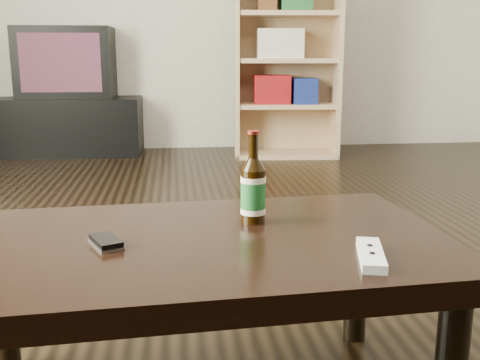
{
  "coord_description": "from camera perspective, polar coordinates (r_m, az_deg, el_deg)",
  "views": [
    {
      "loc": [
        -0.36,
        -1.72,
        0.77
      ],
      "look_at": [
        -0.21,
        -0.5,
        0.49
      ],
      "focal_mm": 42.0,
      "sensor_mm": 36.0,
      "label": 1
    }
  ],
  "objects": [
    {
      "name": "tv",
      "position": [
        4.63,
        -17.19,
        11.35
      ],
      "size": [
        0.73,
        0.47,
        0.54
      ],
      "rotation": [
        0.0,
        0.0,
        -0.04
      ],
      "color": "black",
      "rests_on": "tv_stand"
    },
    {
      "name": "remote",
      "position": [
        1.08,
        13.16,
        -7.41
      ],
      "size": [
        0.08,
        0.16,
        0.02
      ],
      "rotation": [
        0.0,
        0.0,
        -0.25
      ],
      "color": "silver",
      "rests_on": "coffee_table"
    },
    {
      "name": "bookshelf",
      "position": [
        4.34,
        4.61,
        12.39
      ],
      "size": [
        0.81,
        0.43,
        1.45
      ],
      "rotation": [
        0.0,
        0.0,
        -0.09
      ],
      "color": "tan",
      "rests_on": "floor"
    },
    {
      "name": "floor",
      "position": [
        1.92,
        4.6,
        -11.21
      ],
      "size": [
        5.0,
        6.0,
        0.01
      ],
      "primitive_type": "cube",
      "color": "black",
      "rests_on": "ground"
    },
    {
      "name": "phone",
      "position": [
        1.16,
        -13.46,
        -6.15
      ],
      "size": [
        0.08,
        0.1,
        0.02
      ],
      "rotation": [
        0.0,
        0.0,
        0.42
      ],
      "color": "#A6A6A8",
      "rests_on": "coffee_table"
    },
    {
      "name": "tv_stand",
      "position": [
        4.66,
        -16.8,
        5.34
      ],
      "size": [
        1.13,
        0.59,
        0.44
      ],
      "primitive_type": "cube",
      "rotation": [
        0.0,
        0.0,
        -0.04
      ],
      "color": "black",
      "rests_on": "floor"
    },
    {
      "name": "beer_bottle",
      "position": [
        1.27,
        1.35,
        -1.08
      ],
      "size": [
        0.07,
        0.07,
        0.21
      ],
      "rotation": [
        0.0,
        0.0,
        -0.23
      ],
      "color": "black",
      "rests_on": "coffee_table"
    },
    {
      "name": "coffee_table",
      "position": [
        1.2,
        -4.26,
        -8.31
      ],
      "size": [
        1.08,
        0.68,
        0.39
      ],
      "rotation": [
        0.0,
        0.0,
        0.06
      ],
      "color": "black",
      "rests_on": "floor"
    }
  ]
}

